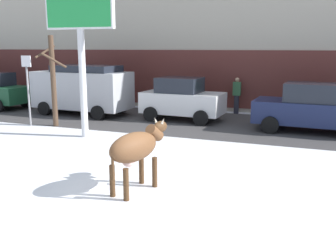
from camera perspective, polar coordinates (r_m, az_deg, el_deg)
ground_plane at (r=8.40m, az=-4.95°, el=-10.27°), size 120.00×120.00×0.00m
road_strip at (r=15.87m, az=7.76°, el=0.26°), size 60.00×5.60×0.01m
cow_brown at (r=8.33m, az=-4.87°, el=-3.26°), size 0.94×1.93×1.54m
billboard at (r=13.58m, az=-13.19°, el=16.42°), size 2.53×0.32×5.56m
car_silver_van at (r=18.38m, az=-12.74°, el=5.56°), size 4.70×2.33×2.32m
car_white_hatchback at (r=16.54m, az=2.13°, el=4.08°), size 3.59×2.09×1.86m
car_navy_sedan at (r=15.16m, az=20.85°, el=2.52°), size 4.30×2.17×1.84m
pedestrian_near_billboard at (r=18.45m, az=10.29°, el=4.55°), size 0.36×0.24×1.73m
bare_tree_left_lot at (r=15.80m, az=-16.93°, el=6.77°), size 1.30×1.28×3.60m
street_sign at (r=16.22m, az=-20.35°, el=5.84°), size 0.44×0.08×2.82m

